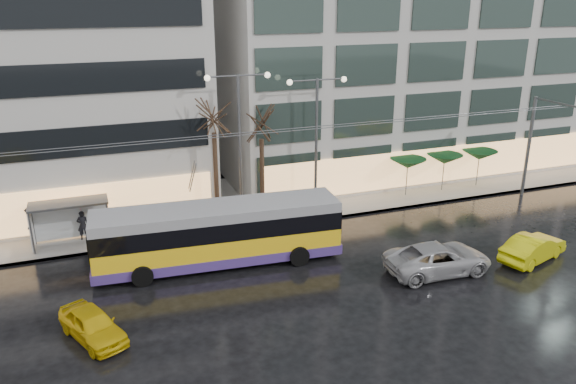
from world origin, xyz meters
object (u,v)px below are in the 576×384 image
trolleybus (219,236)px  bus_shelter (62,214)px  street_lamp_near (239,128)px  taxi_a (92,325)px

trolleybus → bus_shelter: 9.25m
street_lamp_near → taxi_a: size_ratio=2.36×
taxi_a → bus_shelter: bearing=71.3°
trolleybus → taxi_a: 8.20m
street_lamp_near → taxi_a: street_lamp_near is taller
taxi_a → street_lamp_near: bearing=22.9°
bus_shelter → street_lamp_near: (10.38, 0.11, 4.03)m
street_lamp_near → taxi_a: (-9.31, -10.19, -5.34)m
bus_shelter → street_lamp_near: bearing=0.6°
trolleybus → street_lamp_near: (2.76, 5.34, 4.39)m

